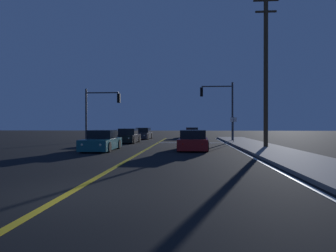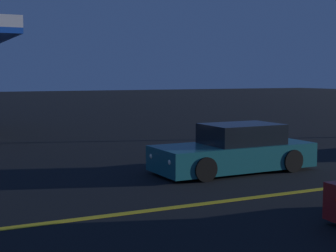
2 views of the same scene
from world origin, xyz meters
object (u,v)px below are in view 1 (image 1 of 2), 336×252
object	(u,v)px
car_lead_oncoming_black	(128,137)
car_distant_tail_red	(193,141)
car_far_approaching_teal	(102,141)
car_following_oncoming_charcoal	(143,134)
traffic_signal_far_left	(99,107)
car_parked_curb_white	(192,133)
utility_pole_right	(266,68)
street_sign_corner	(233,126)
traffic_signal_near_right	(221,103)

from	to	relation	value
car_lead_oncoming_black	car_distant_tail_red	world-z (taller)	same
car_far_approaching_teal	car_lead_oncoming_black	bearing A→B (deg)	-91.37
car_following_oncoming_charcoal	car_far_approaching_teal	xyz separation A→B (m)	(-0.26, -16.08, 0.00)
car_distant_tail_red	traffic_signal_far_left	world-z (taller)	traffic_signal_far_left
car_far_approaching_teal	traffic_signal_far_left	world-z (taller)	traffic_signal_far_left
car_parked_curb_white	traffic_signal_far_left	distance (m)	14.91
car_following_oncoming_charcoal	utility_pole_right	world-z (taller)	utility_pole_right
car_following_oncoming_charcoal	street_sign_corner	world-z (taller)	street_sign_corner
car_following_oncoming_charcoal	traffic_signal_near_right	xyz separation A→B (m)	(8.71, -5.23, 3.35)
traffic_signal_far_left	car_distant_tail_red	bearing A→B (deg)	-43.97
car_far_approaching_teal	car_distant_tail_red	bearing A→B (deg)	-175.56
car_following_oncoming_charcoal	car_far_approaching_teal	distance (m)	16.09
car_lead_oncoming_black	utility_pole_right	size ratio (longest dim) A/B	0.39
car_following_oncoming_charcoal	traffic_signal_far_left	xyz separation A→B (m)	(-3.37, -6.63, 2.91)
car_lead_oncoming_black	utility_pole_right	xyz separation A→B (m)	(11.19, -6.23, 5.17)
car_far_approaching_teal	car_following_oncoming_charcoal	bearing A→B (deg)	-92.27
street_sign_corner	traffic_signal_near_right	bearing A→B (deg)	106.52
car_parked_curb_white	car_lead_oncoming_black	world-z (taller)	same
utility_pole_right	car_parked_curb_white	bearing A→B (deg)	105.26
car_far_approaching_teal	utility_pole_right	xyz separation A→B (m)	(11.20, 2.14, 5.16)
car_distant_tail_red	street_sign_corner	size ratio (longest dim) A/B	1.78
car_lead_oncoming_black	traffic_signal_near_right	xyz separation A→B (m)	(8.96, 2.49, 3.35)
traffic_signal_far_left	utility_pole_right	world-z (taller)	utility_pole_right
car_lead_oncoming_black	traffic_signal_far_left	xyz separation A→B (m)	(-3.11, 1.09, 2.91)
car_parked_curb_white	car_distant_tail_red	bearing A→B (deg)	-91.86
car_parked_curb_white	traffic_signal_near_right	xyz separation A→B (m)	(2.86, -9.95, 3.35)
car_far_approaching_teal	utility_pole_right	world-z (taller)	utility_pole_right
car_distant_tail_red	street_sign_corner	bearing A→B (deg)	65.39
car_parked_curb_white	car_distant_tail_red	world-z (taller)	same
utility_pole_right	traffic_signal_far_left	bearing A→B (deg)	152.91
car_distant_tail_red	utility_pole_right	xyz separation A→B (m)	(5.14, 1.53, 5.17)
car_lead_oncoming_black	car_distant_tail_red	distance (m)	9.84
car_distant_tail_red	traffic_signal_near_right	size ratio (longest dim) A/B	0.72
car_following_oncoming_charcoal	car_parked_curb_white	size ratio (longest dim) A/B	0.99
car_following_oncoming_charcoal	car_distant_tail_red	bearing A→B (deg)	112.03
car_far_approaching_teal	traffic_signal_far_left	bearing A→B (deg)	-73.15
street_sign_corner	traffic_signal_far_left	bearing A→B (deg)	173.81
traffic_signal_near_right	street_sign_corner	xyz separation A→B (m)	(0.83, -2.80, -2.30)
car_parked_curb_white	traffic_signal_near_right	distance (m)	10.88
car_parked_curb_white	street_sign_corner	distance (m)	13.31
car_far_approaching_teal	car_parked_curb_white	bearing A→B (deg)	-107.71
car_following_oncoming_charcoal	utility_pole_right	distance (m)	18.46
car_following_oncoming_charcoal	utility_pole_right	bearing A→B (deg)	129.59
car_lead_oncoming_black	car_far_approaching_teal	distance (m)	8.37
utility_pole_right	car_far_approaching_teal	bearing A→B (deg)	-169.18
car_far_approaching_teal	traffic_signal_near_right	distance (m)	14.47
car_distant_tail_red	traffic_signal_near_right	bearing A→B (deg)	76.21
car_distant_tail_red	utility_pole_right	bearing A→B (deg)	18.60
car_distant_tail_red	traffic_signal_near_right	distance (m)	11.16
car_following_oncoming_charcoal	car_lead_oncoming_black	world-z (taller)	same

